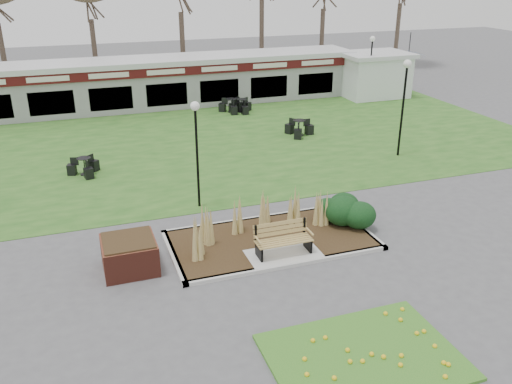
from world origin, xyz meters
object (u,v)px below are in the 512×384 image
object	(u,v)px
park_bench	(283,238)
food_pavilion	(162,82)
bistro_set_c	(299,130)
brick_planter	(129,254)
service_hut	(374,74)
patio_umbrella	(407,66)
lamp_post_far_right	(371,54)
bistro_set_a	(85,169)
bistro_set_d	(241,108)
lamp_post_mid_right	(405,87)
lamp_post_near_left	(196,132)
bistro_set_b	(232,108)

from	to	relation	value
park_bench	food_pavilion	world-z (taller)	food_pavilion
bistro_set_c	brick_planter	bearing A→B (deg)	-133.22
service_hut	patio_umbrella	xyz separation A→B (m)	(2.50, 0.00, 0.37)
lamp_post_far_right	food_pavilion	bearing A→B (deg)	166.76
food_pavilion	park_bench	bearing A→B (deg)	-90.00
food_pavilion	bistro_set_a	distance (m)	11.99
brick_planter	service_hut	world-z (taller)	service_hut
lamp_post_far_right	bistro_set_a	xyz separation A→B (m)	(-17.81, -7.77, -2.65)
bistro_set_d	patio_umbrella	xyz separation A→B (m)	(11.96, 1.20, 1.54)
bistro_set_a	bistro_set_d	distance (m)	11.96
bistro_set_a	brick_planter	bearing A→B (deg)	-84.35
bistro_set_d	lamp_post_mid_right	bearing A→B (deg)	-65.81
lamp_post_near_left	lamp_post_mid_right	size ratio (longest dim) A/B	0.89
lamp_post_mid_right	bistro_set_a	world-z (taller)	lamp_post_mid_right
bistro_set_b	bistro_set_d	world-z (taller)	bistro_set_b
lamp_post_far_right	patio_umbrella	size ratio (longest dim) A/B	1.40
service_hut	bistro_set_a	bearing A→B (deg)	-154.89
lamp_post_near_left	lamp_post_far_right	xyz separation A→B (m)	(14.09, 12.42, 0.11)
service_hut	bistro_set_b	size ratio (longest dim) A/B	2.93
lamp_post_far_right	lamp_post_mid_right	bearing A→B (deg)	-112.82
brick_planter	lamp_post_far_right	size ratio (longest dim) A/B	0.37
lamp_post_near_left	bistro_set_c	distance (m)	9.98
bistro_set_b	patio_umbrella	world-z (taller)	patio_umbrella
patio_umbrella	bistro_set_c	bearing A→B (deg)	-148.13
lamp_post_near_left	bistro_set_a	xyz separation A→B (m)	(-3.72, 4.65, -2.55)
lamp_post_far_right	bistro_set_d	distance (m)	8.95
bistro_set_a	bistro_set_d	xyz separation A→B (m)	(9.25, 7.57, 0.02)
food_pavilion	bistro_set_b	bearing A→B (deg)	-40.23
bistro_set_d	service_hut	bearing A→B (deg)	7.20
lamp_post_mid_right	lamp_post_near_left	bearing A→B (deg)	-165.94
bistro_set_a	service_hut	bearing A→B (deg)	25.11
brick_planter	bistro_set_d	bearing A→B (deg)	61.90
service_hut	lamp_post_near_left	world-z (taller)	lamp_post_near_left
lamp_post_mid_right	bistro_set_b	world-z (taller)	lamp_post_mid_right
bistro_set_a	bistro_set_c	bearing A→B (deg)	11.51
park_bench	brick_planter	world-z (taller)	park_bench
lamp_post_near_left	lamp_post_mid_right	bearing A→B (deg)	14.06
bistro_set_c	patio_umbrella	xyz separation A→B (m)	(10.64, 6.61, 1.53)
food_pavilion	bistro_set_b	distance (m)	4.74
lamp_post_mid_right	lamp_post_far_right	world-z (taller)	lamp_post_mid_right
bistro_set_b	bistro_set_d	bearing A→B (deg)	-20.05
bistro_set_d	patio_umbrella	world-z (taller)	patio_umbrella
service_hut	lamp_post_near_left	xyz separation A→B (m)	(-15.00, -13.42, 1.36)
patio_umbrella	park_bench	bearing A→B (deg)	-132.03
food_pavilion	service_hut	world-z (taller)	food_pavilion
lamp_post_near_left	bistro_set_b	xyz separation A→B (m)	(5.00, 12.42, -2.52)
lamp_post_near_left	patio_umbrella	world-z (taller)	lamp_post_near_left
service_hut	bistro_set_b	world-z (taller)	service_hut
park_bench	bistro_set_d	world-z (taller)	park_bench
food_pavilion	bistro_set_b	world-z (taller)	food_pavilion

